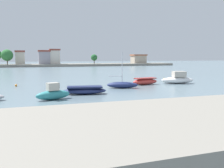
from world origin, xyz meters
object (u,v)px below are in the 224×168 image
(moored_boat_4, at_px, (145,81))
(moored_boat_5, at_px, (178,79))
(mooring_buoy_2, at_px, (16,85))
(mooring_buoy_0, at_px, (164,79))
(moored_boat_3, at_px, (122,85))
(moored_boat_1, at_px, (53,94))
(moored_boat_2, at_px, (85,90))

(moored_boat_4, height_order, moored_boat_5, moored_boat_5)
(moored_boat_5, distance_m, mooring_buoy_2, 25.18)
(moored_boat_4, bearing_deg, mooring_buoy_2, 161.15)
(mooring_buoy_0, bearing_deg, moored_boat_3, -142.51)
(moored_boat_4, bearing_deg, moored_boat_1, -155.94)
(moored_boat_3, bearing_deg, mooring_buoy_0, 58.13)
(mooring_buoy_0, xyz_separation_m, mooring_buoy_2, (-26.27, -2.60, 0.01))
(moored_boat_3, height_order, moored_boat_5, moored_boat_3)
(moored_boat_3, relative_size, mooring_buoy_0, 15.66)
(moored_boat_2, relative_size, mooring_buoy_2, 16.13)
(moored_boat_1, bearing_deg, moored_boat_5, 6.38)
(moored_boat_1, height_order, moored_boat_4, moored_boat_1)
(moored_boat_3, distance_m, mooring_buoy_2, 15.69)
(moored_boat_3, relative_size, mooring_buoy_2, 14.99)
(moored_boat_1, relative_size, moored_boat_3, 0.77)
(moored_boat_3, xyz_separation_m, mooring_buoy_0, (12.06, 9.25, -0.30))
(moored_boat_4, relative_size, mooring_buoy_2, 13.63)
(moored_boat_2, height_order, mooring_buoy_0, moored_boat_2)
(mooring_buoy_0, bearing_deg, moored_boat_4, -137.99)
(moored_boat_1, relative_size, mooring_buoy_2, 11.48)
(moored_boat_1, xyz_separation_m, moored_boat_3, (10.07, 6.37, -0.16))
(moored_boat_4, relative_size, mooring_buoy_0, 14.23)
(moored_boat_4, bearing_deg, mooring_buoy_0, 34.59)
(moored_boat_3, xyz_separation_m, moored_boat_4, (4.89, 2.79, 0.06))
(moored_boat_2, distance_m, mooring_buoy_0, 22.38)
(moored_boat_3, bearing_deg, moored_boat_5, 34.19)
(moored_boat_5, bearing_deg, moored_boat_2, -147.60)
(moored_boat_1, bearing_deg, mooring_buoy_0, 18.26)
(moored_boat_2, bearing_deg, moored_boat_1, -135.61)
(moored_boat_1, xyz_separation_m, mooring_buoy_0, (22.13, 15.62, -0.46))
(moored_boat_2, height_order, moored_boat_5, moored_boat_5)
(moored_boat_5, bearing_deg, moored_boat_4, -170.34)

